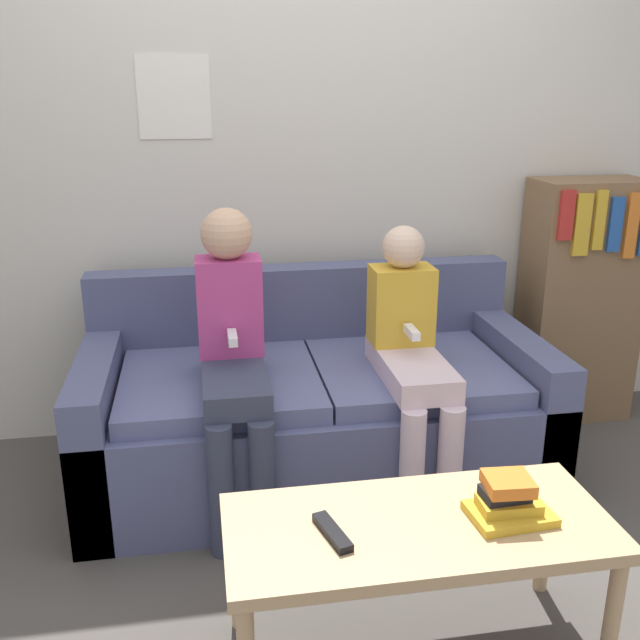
{
  "coord_description": "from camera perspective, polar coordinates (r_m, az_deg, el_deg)",
  "views": [
    {
      "loc": [
        -0.43,
        -2.08,
        1.54
      ],
      "look_at": [
        0.0,
        0.42,
        0.71
      ],
      "focal_mm": 40.0,
      "sensor_mm": 36.0,
      "label": 1
    }
  ],
  "objects": [
    {
      "name": "person_left",
      "position": [
        2.6,
        -7.0,
        -2.22
      ],
      "size": [
        0.24,
        0.59,
        1.13
      ],
      "color": "#33384C",
      "rests_on": "ground_plane"
    },
    {
      "name": "couch",
      "position": [
        2.96,
        -0.45,
        -7.16
      ],
      "size": [
        1.83,
        0.88,
        0.8
      ],
      "color": "#4C5175",
      "rests_on": "ground_plane"
    },
    {
      "name": "coffee_table",
      "position": [
        2.04,
        7.84,
        -16.85
      ],
      "size": [
        1.05,
        0.46,
        0.43
      ],
      "color": "tan",
      "rests_on": "ground_plane"
    },
    {
      "name": "ground_plane",
      "position": [
        2.63,
        1.64,
        -17.83
      ],
      "size": [
        10.0,
        10.0,
        0.0
      ],
      "primitive_type": "plane",
      "color": "#4C4742"
    },
    {
      "name": "person_right",
      "position": [
        2.71,
        7.27,
        -2.59
      ],
      "size": [
        0.24,
        0.59,
        1.04
      ],
      "color": "silver",
      "rests_on": "ground_plane"
    },
    {
      "name": "bookshelf",
      "position": [
        3.59,
        20.04,
        1.48
      ],
      "size": [
        0.51,
        0.3,
        1.15
      ],
      "color": "brown",
      "rests_on": "ground_plane"
    },
    {
      "name": "wall_back",
      "position": [
        3.21,
        -2.1,
        13.82
      ],
      "size": [
        8.0,
        0.06,
        2.6
      ],
      "color": "beige",
      "rests_on": "ground_plane"
    },
    {
      "name": "book_stack",
      "position": [
        2.05,
        14.84,
        -13.85
      ],
      "size": [
        0.23,
        0.17,
        0.12
      ],
      "color": "gold",
      "rests_on": "coffee_table"
    },
    {
      "name": "tv_remote",
      "position": [
        1.93,
        0.99,
        -16.61
      ],
      "size": [
        0.08,
        0.17,
        0.02
      ],
      "rotation": [
        0.0,
        0.0,
        0.26
      ],
      "color": "black",
      "rests_on": "coffee_table"
    }
  ]
}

